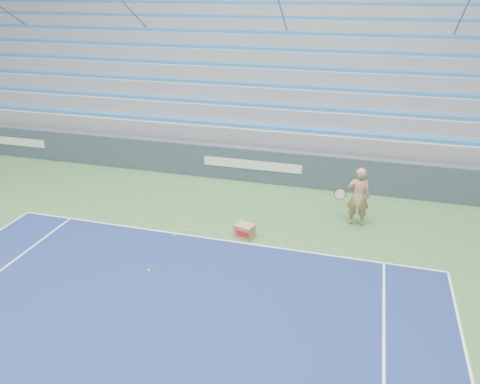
% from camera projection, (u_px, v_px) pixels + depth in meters
% --- Properties ---
extents(sponsor_barrier, '(30.00, 0.32, 1.10)m').
position_uv_depth(sponsor_barrier, '(253.00, 165.00, 15.01)').
color(sponsor_barrier, '#364252').
rests_on(sponsor_barrier, ground).
extents(bleachers, '(31.00, 9.15, 7.30)m').
position_uv_depth(bleachers, '(288.00, 77.00, 19.31)').
color(bleachers, gray).
rests_on(bleachers, ground).
extents(tennis_player, '(0.91, 0.83, 1.60)m').
position_uv_depth(tennis_player, '(358.00, 197.00, 12.14)').
color(tennis_player, tan).
rests_on(tennis_player, ground).
extents(ball_box, '(0.54, 0.47, 0.34)m').
position_uv_depth(ball_box, '(244.00, 231.00, 11.75)').
color(ball_box, '#A67550').
rests_on(ball_box, ground).
extents(tennis_ball_0, '(0.07, 0.07, 0.07)m').
position_uv_depth(tennis_ball_0, '(152.00, 227.00, 12.23)').
color(tennis_ball_0, '#BCD22A').
rests_on(tennis_ball_0, ground).
extents(tennis_ball_1, '(0.07, 0.07, 0.07)m').
position_uv_depth(tennis_ball_1, '(174.00, 236.00, 11.80)').
color(tennis_ball_1, '#BCD22A').
rests_on(tennis_ball_1, ground).
extents(tennis_ball_2, '(0.07, 0.07, 0.07)m').
position_uv_depth(tennis_ball_2, '(190.00, 225.00, 12.33)').
color(tennis_ball_2, '#BCD22A').
rests_on(tennis_ball_2, ground).
extents(tennis_ball_3, '(0.07, 0.07, 0.07)m').
position_uv_depth(tennis_ball_3, '(149.00, 271.00, 10.37)').
color(tennis_ball_3, '#BCD22A').
rests_on(tennis_ball_3, ground).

